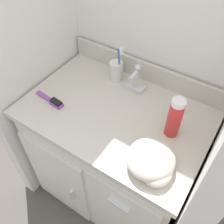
% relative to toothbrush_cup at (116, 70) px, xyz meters
% --- Properties ---
extents(ground_plane, '(6.00, 6.00, 0.00)m').
position_rel_toothbrush_cup_xyz_m(ground_plane, '(0.12, -0.20, -0.82)').
color(ground_plane, '#4C4742').
extents(wall_back, '(1.03, 0.08, 2.20)m').
position_rel_toothbrush_cup_xyz_m(wall_back, '(0.12, 0.14, 0.28)').
color(wall_back, silver).
rests_on(wall_back, ground_plane).
extents(wall_left, '(0.08, 0.65, 2.20)m').
position_rel_toothbrush_cup_xyz_m(wall_left, '(-0.35, -0.20, 0.28)').
color(wall_left, silver).
rests_on(wall_left, ground_plane).
extents(vanity, '(0.85, 0.58, 0.76)m').
position_rel_toothbrush_cup_xyz_m(vanity, '(0.12, -0.20, -0.42)').
color(vanity, silver).
rests_on(vanity, ground_plane).
extents(backsplash, '(0.85, 0.02, 0.10)m').
position_rel_toothbrush_cup_xyz_m(backsplash, '(0.12, 0.08, -0.00)').
color(backsplash, beige).
rests_on(backsplash, vanity).
extents(sink_faucet, '(0.09, 0.09, 0.14)m').
position_rel_toothbrush_cup_xyz_m(sink_faucet, '(0.12, -0.02, -0.00)').
color(sink_faucet, silver).
rests_on(sink_faucet, vanity).
extents(toothbrush_cup, '(0.07, 0.07, 0.19)m').
position_rel_toothbrush_cup_xyz_m(toothbrush_cup, '(0.00, 0.00, 0.00)').
color(toothbrush_cup, silver).
rests_on(toothbrush_cup, vanity).
extents(shaving_cream_can, '(0.06, 0.06, 0.19)m').
position_rel_toothbrush_cup_xyz_m(shaving_cream_can, '(0.38, -0.17, 0.04)').
color(shaving_cream_can, red).
rests_on(shaving_cream_can, vanity).
extents(hairbrush, '(0.17, 0.04, 0.03)m').
position_rel_toothbrush_cup_xyz_m(hairbrush, '(-0.15, -0.31, -0.04)').
color(hairbrush, purple).
rests_on(hairbrush, vanity).
extents(hand_towel, '(0.19, 0.19, 0.09)m').
position_rel_toothbrush_cup_xyz_m(hand_towel, '(0.39, -0.37, -0.01)').
color(hand_towel, beige).
rests_on(hand_towel, vanity).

